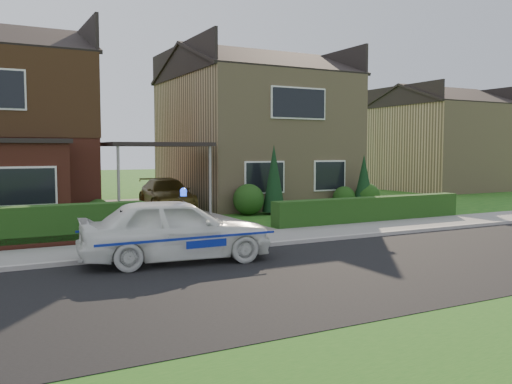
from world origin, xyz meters
TOP-DOWN VIEW (x-y plane):
  - ground at (0.00, 0.00)m, footprint 120.00×120.00m
  - road at (0.00, 0.00)m, footprint 60.00×6.00m
  - kerb at (0.00, 3.05)m, footprint 60.00×0.16m
  - sidewalk at (0.00, 4.10)m, footprint 60.00×2.00m
  - driveway at (0.00, 11.00)m, footprint 3.80×12.00m
  - house_right at (5.80, 13.99)m, footprint 7.50×8.06m
  - carport_link at (0.00, 10.95)m, footprint 3.80×3.00m
  - hedge_right at (5.80, 5.35)m, footprint 7.50×0.55m
  - shrub_left_mid at (-4.00, 9.30)m, footprint 1.32×1.32m
  - shrub_left_near at (-2.40, 9.60)m, footprint 0.84×0.84m
  - shrub_right_near at (3.20, 9.40)m, footprint 1.20×1.20m
  - shrub_right_mid at (7.80, 9.50)m, footprint 0.96×0.96m
  - shrub_right_far at (8.80, 9.20)m, footprint 1.08×1.08m
  - conifer_a at (4.20, 9.20)m, footprint 0.90×0.90m
  - conifer_b at (8.60, 9.20)m, footprint 0.90×0.90m
  - neighbour_right at (20.00, 16.00)m, footprint 6.50×7.00m
  - police_car at (-2.19, 2.40)m, footprint 3.87×4.39m
  - driveway_car at (0.73, 11.77)m, footprint 2.09×4.31m
  - potted_plant_a at (-4.79, 6.46)m, footprint 0.50×0.42m
  - potted_plant_b at (-3.63, 6.00)m, footprint 0.57×0.54m
  - potted_plant_c at (-2.50, 6.00)m, footprint 0.54×0.54m

SIDE VIEW (x-z plane):
  - ground at x=0.00m, z-range 0.00..0.00m
  - road at x=0.00m, z-range -0.01..0.01m
  - hedge_right at x=5.80m, z-range -0.40..0.40m
  - sidewalk at x=0.00m, z-range 0.00..0.10m
  - kerb at x=0.00m, z-range 0.00..0.12m
  - driveway at x=0.00m, z-range 0.00..0.12m
  - potted_plant_c at x=-2.50m, z-range 0.00..0.80m
  - potted_plant_b at x=-3.63m, z-range 0.00..0.81m
  - potted_plant_a at x=-4.79m, z-range 0.00..0.82m
  - shrub_left_near at x=-2.40m, z-range 0.00..0.84m
  - shrub_right_mid at x=7.80m, z-range 0.00..0.96m
  - shrub_right_far at x=8.80m, z-range 0.00..1.08m
  - shrub_right_near at x=3.20m, z-range 0.00..1.20m
  - shrub_left_mid at x=-4.00m, z-range 0.00..1.32m
  - police_car at x=-2.19m, z-range -0.08..1.52m
  - driveway_car at x=0.73m, z-range 0.12..1.33m
  - conifer_b at x=8.60m, z-range 0.00..2.20m
  - conifer_a at x=4.20m, z-range 0.00..2.60m
  - neighbour_right at x=20.00m, z-range 0.00..5.20m
  - carport_link at x=0.00m, z-range 1.27..4.04m
  - house_right at x=5.80m, z-range 0.04..7.29m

